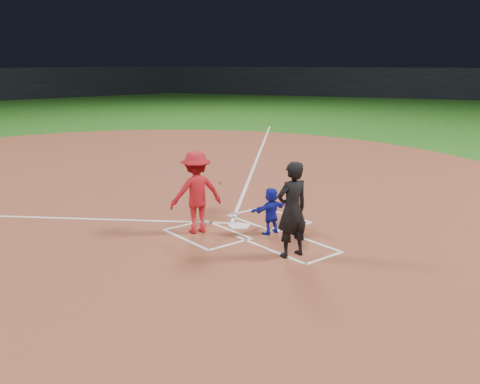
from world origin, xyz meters
TOP-DOWN VIEW (x-y plane):
  - ground at (0.00, 0.00)m, footprint 120.00×120.00m
  - home_plate_dirt at (0.00, 6.00)m, footprint 28.00×28.00m
  - stadium_wall_right at (42.00, 24.00)m, footprint 31.04×52.56m
  - home_plate at (0.00, 0.00)m, footprint 0.60×0.60m
  - catcher at (0.23, -0.90)m, footprint 1.03×0.33m
  - umpire at (-0.45, -2.27)m, footprint 0.79×0.58m
  - chalk_markings at (0.00, 5.29)m, footprint 28.35×17.32m
  - batter_at_plate at (-1.05, 0.30)m, footprint 1.57×1.03m

SIDE VIEW (x-z plane):
  - ground at x=0.00m, z-range 0.00..0.00m
  - home_plate_dirt at x=0.00m, z-range 0.00..0.01m
  - chalk_markings at x=0.00m, z-range 0.01..0.02m
  - home_plate at x=0.00m, z-range 0.01..0.03m
  - catcher at x=0.23m, z-range 0.01..1.12m
  - batter_at_plate at x=-1.05m, z-range 0.01..1.94m
  - umpire at x=-0.45m, z-range 0.01..2.02m
  - stadium_wall_right at x=42.00m, z-range 0.00..3.20m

